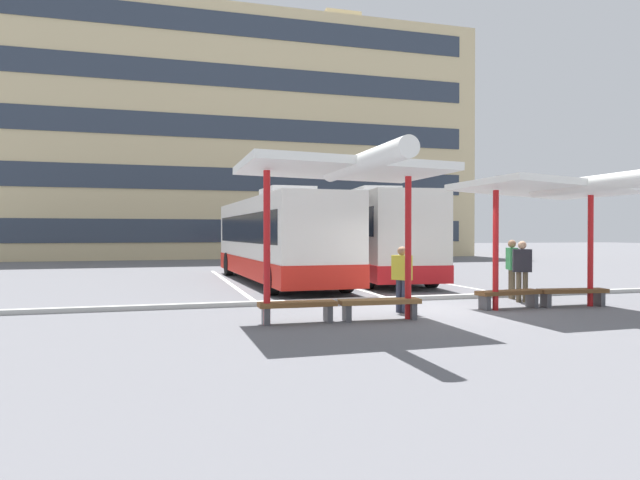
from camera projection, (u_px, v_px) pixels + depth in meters
name	position (u px, v px, depth m)	size (l,w,h in m)	color
ground_plane	(423.00, 308.00, 14.05)	(160.00, 160.00, 0.00)	slate
terminal_building	(237.00, 147.00, 47.78)	(36.37, 15.36, 21.17)	#D1BC8C
coach_bus_0	(277.00, 240.00, 21.17)	(3.05, 11.60, 3.45)	silver
coach_bus_1	(365.00, 237.00, 23.51)	(3.70, 12.49, 3.63)	silver
lane_stripe_0	(229.00, 283.00, 20.94)	(0.16, 14.00, 0.01)	white
lane_stripe_1	(328.00, 281.00, 21.99)	(0.16, 14.00, 0.01)	white
lane_stripe_2	(418.00, 279.00, 23.04)	(0.16, 14.00, 0.01)	white
waiting_shelter_0	(344.00, 171.00, 11.51)	(4.11, 4.89, 3.36)	red
bench_0	(297.00, 307.00, 11.64)	(1.63, 0.43, 0.45)	brown
bench_1	(380.00, 304.00, 12.07)	(1.79, 0.50, 0.45)	brown
waiting_shelter_1	(552.00, 190.00, 13.69)	(3.77, 5.02, 3.16)	red
bench_2	(509.00, 295.00, 13.91)	(1.76, 0.57, 0.45)	brown
bench_3	(573.00, 293.00, 14.30)	(1.82, 0.63, 0.45)	brown
platform_kerb	(399.00, 299.00, 15.50)	(44.00, 0.24, 0.12)	#ADADA8
waiting_passenger_0	(522.00, 267.00, 15.16)	(0.53, 0.42, 1.66)	brown
waiting_passenger_1	(512.00, 265.00, 15.97)	(0.36, 0.53, 1.67)	brown
waiting_passenger_2	(402.00, 275.00, 13.20)	(0.43, 0.50, 1.55)	#33384C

